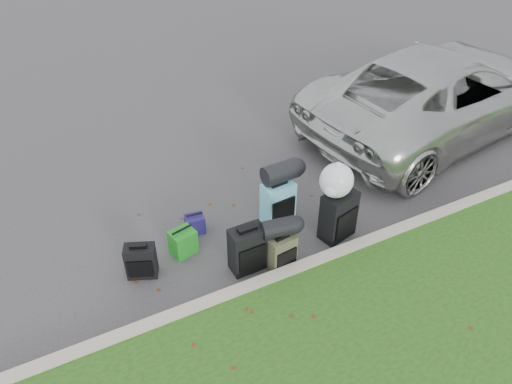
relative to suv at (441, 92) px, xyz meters
name	(u,v)px	position (x,y,z in m)	size (l,w,h in m)	color
ground	(268,227)	(-4.16, -1.11, -0.77)	(120.00, 120.00, 0.00)	#383535
curb	(304,268)	(-4.16, -2.11, -0.69)	(120.00, 0.18, 0.15)	#9E937F
suv	(441,92)	(0.00, 0.00, 0.00)	(2.55, 5.53, 1.54)	#B7B7B2
suitcase_small_black	(141,261)	(-6.06, -1.19, -0.53)	(0.39, 0.21, 0.49)	black
suitcase_large_black_left	(247,249)	(-4.78, -1.69, -0.44)	(0.46, 0.28, 0.66)	black
suitcase_olive	(281,252)	(-4.37, -1.87, -0.52)	(0.36, 0.23, 0.50)	#393926
suitcase_teal	(278,203)	(-3.96, -1.02, -0.44)	(0.46, 0.27, 0.66)	#4F95AD
suitcase_large_black_right	(338,215)	(-3.37, -1.70, -0.40)	(0.49, 0.30, 0.74)	black
tote_green	(183,242)	(-5.44, -1.04, -0.58)	(0.33, 0.26, 0.37)	#1B7C1B
tote_navy	(195,224)	(-5.14, -0.72, -0.63)	(0.27, 0.21, 0.28)	navy
duffel_left	(279,228)	(-4.37, -1.80, -0.15)	(0.25, 0.25, 0.46)	black
duffel_right	(281,172)	(-3.89, -0.96, 0.04)	(0.30, 0.30, 0.53)	black
trash_bag	(337,180)	(-3.44, -1.66, 0.20)	(0.47, 0.47, 0.47)	silver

